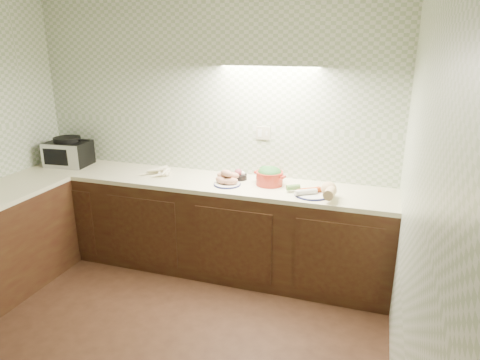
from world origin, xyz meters
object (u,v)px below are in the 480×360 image
(parsnip_pile, at_px, (154,171))
(veg_plate, at_px, (320,191))
(toaster_oven, at_px, (68,152))
(dutch_oven, at_px, (270,176))
(sweet_potato_plate, at_px, (227,179))
(onion_bowl, at_px, (240,175))

(parsnip_pile, xyz_separation_m, veg_plate, (1.62, -0.12, 0.02))
(toaster_oven, xyz_separation_m, parsnip_pile, (1.00, -0.02, -0.11))
(dutch_oven, bearing_deg, sweet_potato_plate, -144.51)
(onion_bowl, relative_size, veg_plate, 0.29)
(toaster_oven, height_order, parsnip_pile, toaster_oven)
(sweet_potato_plate, xyz_separation_m, dutch_oven, (0.36, 0.12, 0.03))
(toaster_oven, distance_m, onion_bowl, 1.85)
(parsnip_pile, distance_m, dutch_oven, 1.15)
(toaster_oven, xyz_separation_m, veg_plate, (2.62, -0.14, -0.09))
(toaster_oven, distance_m, dutch_oven, 2.15)
(onion_bowl, bearing_deg, sweet_potato_plate, -106.59)
(parsnip_pile, height_order, sweet_potato_plate, sweet_potato_plate)
(sweet_potato_plate, distance_m, dutch_oven, 0.38)
(toaster_oven, bearing_deg, sweet_potato_plate, -8.37)
(parsnip_pile, relative_size, dutch_oven, 1.31)
(dutch_oven, relative_size, veg_plate, 0.66)
(toaster_oven, relative_size, onion_bowl, 3.27)
(parsnip_pile, bearing_deg, sweet_potato_plate, -5.73)
(dutch_oven, xyz_separation_m, veg_plate, (0.47, -0.17, -0.03))
(sweet_potato_plate, distance_m, onion_bowl, 0.20)
(sweet_potato_plate, bearing_deg, dutch_oven, 18.87)
(sweet_potato_plate, distance_m, veg_plate, 0.84)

